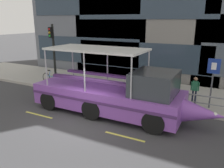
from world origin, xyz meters
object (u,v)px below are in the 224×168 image
at_px(leaned_bicycle, 52,78).
at_px(parking_sign, 213,75).
at_px(pedestrian_near_bow, 195,88).
at_px(duck_tour_boat, 116,94).
at_px(traffic_light_pole, 53,49).

bearing_deg(leaned_bicycle, parking_sign, 0.45).
xyz_separation_m(parking_sign, pedestrian_near_bow, (-0.83, 0.30, -0.87)).
bearing_deg(leaned_bicycle, duck_tour_boat, -20.71).
relative_size(parking_sign, leaned_bicycle, 1.51).
relative_size(traffic_light_pole, pedestrian_near_bow, 2.77).
relative_size(traffic_light_pole, duck_tour_boat, 0.44).
xyz_separation_m(traffic_light_pole, pedestrian_near_bow, (9.45, 0.51, -1.63)).
bearing_deg(pedestrian_near_bow, duck_tour_boat, -139.82).
bearing_deg(leaned_bicycle, pedestrian_near_bow, 2.24).
relative_size(parking_sign, duck_tour_boat, 0.27).
bearing_deg(duck_tour_boat, pedestrian_near_bow, 40.18).
xyz_separation_m(leaned_bicycle, pedestrian_near_bow, (9.90, 0.39, 0.54)).
bearing_deg(pedestrian_near_bow, leaned_bicycle, -177.76).
bearing_deg(traffic_light_pole, parking_sign, 1.13).
distance_m(parking_sign, pedestrian_near_bow, 1.24).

